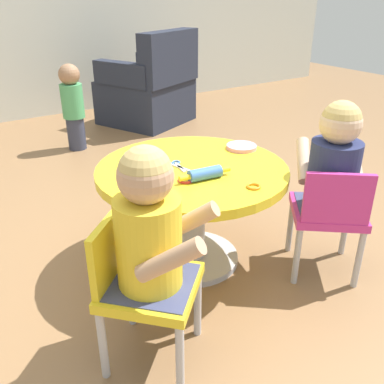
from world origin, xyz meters
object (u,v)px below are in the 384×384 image
object	(u,v)px
child_chair_left	(141,283)
seated_child_right	(335,161)
armchair_dark	(150,90)
craft_scissors	(176,165)
craft_table	(192,192)
rolling_pin	(205,174)
seated_child_left	(150,225)
toddler_standing	(73,105)
child_chair_right	(329,213)

from	to	relation	value
child_chair_left	seated_child_right	size ratio (longest dim) A/B	1.05
armchair_dark	craft_scissors	world-z (taller)	armchair_dark
craft_table	rolling_pin	bearing A→B (deg)	-101.55
craft_table	seated_child_left	xyz separation A→B (m)	(-0.43, -0.42, 0.17)
seated_child_left	toddler_standing	world-z (taller)	seated_child_left
craft_table	seated_child_right	world-z (taller)	seated_child_right
craft_table	craft_scissors	size ratio (longest dim) A/B	6.21
craft_table	rolling_pin	world-z (taller)	rolling_pin
armchair_dark	toddler_standing	bearing A→B (deg)	-158.81
seated_child_right	toddler_standing	size ratio (longest dim) A/B	0.76
child_chair_left	child_chair_right	size ratio (longest dim) A/B	1.00
toddler_standing	rolling_pin	size ratio (longest dim) A/B	2.91
child_chair_left	seated_child_left	world-z (taller)	seated_child_left
seated_child_right	toddler_standing	world-z (taller)	seated_child_right
child_chair_right	rolling_pin	distance (m)	0.58
armchair_dark	rolling_pin	world-z (taller)	armchair_dark
child_chair_left	armchair_dark	xyz separation A→B (m)	(1.40, 2.54, 0.00)
child_chair_right	seated_child_right	distance (m)	0.23
toddler_standing	craft_scissors	distance (m)	1.78
seated_child_right	armchair_dark	size ratio (longest dim) A/B	0.54
seated_child_left	craft_scissors	size ratio (longest dim) A/B	3.78
armchair_dark	rolling_pin	size ratio (longest dim) A/B	4.07
craft_table	armchair_dark	size ratio (longest dim) A/B	0.89
armchair_dark	craft_scissors	xyz separation A→B (m)	(-0.99, -2.10, 0.18)
armchair_dark	child_chair_left	bearing A→B (deg)	-118.94
craft_table	rolling_pin	size ratio (longest dim) A/B	3.63
child_chair_right	toddler_standing	world-z (taller)	toddler_standing
child_chair_right	rolling_pin	bearing A→B (deg)	150.42
craft_table	armchair_dark	distance (m)	2.35
craft_table	child_chair_left	distance (m)	0.60
child_chair_left	child_chair_right	distance (m)	0.90
craft_table	child_chair_right	bearing A→B (deg)	-42.48
child_chair_left	armchair_dark	world-z (taller)	armchair_dark
armchair_dark	craft_scissors	size ratio (longest dim) A/B	6.96
child_chair_right	seated_child_right	bearing A→B (deg)	50.83
seated_child_left	rolling_pin	bearing A→B (deg)	34.58
seated_child_left	toddler_standing	distance (m)	2.30
craft_table	child_chair_right	world-z (taller)	child_chair_right
toddler_standing	craft_scissors	xyz separation A→B (m)	(-0.14, -1.77, 0.13)
craft_table	toddler_standing	distance (m)	1.82
child_chair_right	child_chair_left	bearing A→B (deg)	178.84
toddler_standing	rolling_pin	distance (m)	1.97
rolling_pin	craft_scissors	xyz separation A→B (m)	(-0.02, 0.19, -0.02)
child_chair_right	craft_table	bearing A→B (deg)	137.52
craft_table	seated_child_right	distance (m)	0.62
craft_table	child_chair_left	bearing A→B (deg)	-139.84
rolling_pin	toddler_standing	bearing A→B (deg)	86.55
seated_child_left	craft_scissors	xyz separation A→B (m)	(0.38, 0.47, -0.05)
armchair_dark	toddler_standing	distance (m)	0.92
toddler_standing	rolling_pin	world-z (taller)	toddler_standing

